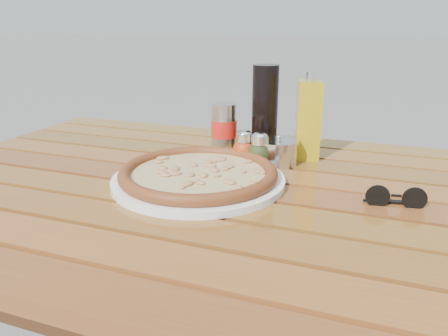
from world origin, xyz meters
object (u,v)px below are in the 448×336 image
(pizza, at_px, (198,173))
(oregano_shaker, at_px, (260,150))
(olive_oil_cruet, at_px, (308,120))
(sunglasses, at_px, (396,198))
(plate, at_px, (199,180))
(dark_bottle, at_px, (265,109))
(parmesan_tin, at_px, (278,152))
(table, at_px, (221,218))
(pepper_shaker, at_px, (244,148))
(soda_can, at_px, (224,127))

(pizza, relative_size, oregano_shaker, 4.04)
(olive_oil_cruet, relative_size, sunglasses, 1.91)
(plate, distance_m, dark_bottle, 0.31)
(parmesan_tin, xyz_separation_m, sunglasses, (0.26, -0.17, -0.01))
(dark_bottle, height_order, parmesan_tin, dark_bottle)
(table, relative_size, oregano_shaker, 17.07)
(parmesan_tin, bearing_deg, oregano_shaker, -140.82)
(pepper_shaker, relative_size, soda_can, 0.68)
(pizza, height_order, pepper_shaker, pepper_shaker)
(table, bearing_deg, parmesan_tin, 65.98)
(olive_oil_cruet, distance_m, parmesan_tin, 0.11)
(pepper_shaker, bearing_deg, sunglasses, -23.43)
(pepper_shaker, relative_size, olive_oil_cruet, 0.39)
(plate, distance_m, olive_oil_cruet, 0.32)
(pizza, height_order, sunglasses, sunglasses)
(soda_can, distance_m, sunglasses, 0.50)
(table, bearing_deg, soda_can, 108.83)
(dark_bottle, bearing_deg, sunglasses, -39.53)
(pepper_shaker, distance_m, olive_oil_cruet, 0.17)
(dark_bottle, bearing_deg, olive_oil_cruet, -14.71)
(table, xyz_separation_m, oregano_shaker, (0.04, 0.15, 0.11))
(soda_can, bearing_deg, parmesan_tin, -26.30)
(plate, height_order, dark_bottle, dark_bottle)
(table, distance_m, pepper_shaker, 0.19)
(table, relative_size, olive_oil_cruet, 6.67)
(pepper_shaker, bearing_deg, oregano_shaker, -12.07)
(soda_can, xyz_separation_m, sunglasses, (0.43, -0.25, -0.04))
(plate, height_order, sunglasses, sunglasses)
(parmesan_tin, height_order, sunglasses, parmesan_tin)
(pepper_shaker, distance_m, sunglasses, 0.37)
(plate, relative_size, oregano_shaker, 4.39)
(parmesan_tin, relative_size, sunglasses, 1.08)
(plate, distance_m, sunglasses, 0.39)
(oregano_shaker, xyz_separation_m, parmesan_tin, (0.04, 0.03, -0.01))
(dark_bottle, distance_m, parmesan_tin, 0.14)
(pepper_shaker, xyz_separation_m, parmesan_tin, (0.08, 0.02, -0.01))
(plate, xyz_separation_m, olive_oil_cruet, (0.18, 0.25, 0.09))
(oregano_shaker, distance_m, dark_bottle, 0.15)
(table, height_order, pepper_shaker, pepper_shaker)
(olive_oil_cruet, bearing_deg, pepper_shaker, -145.84)
(pizza, bearing_deg, olive_oil_cruet, 54.46)
(olive_oil_cruet, distance_m, sunglasses, 0.32)
(dark_bottle, bearing_deg, table, -93.55)
(plate, bearing_deg, pepper_shaker, 73.50)
(soda_can, bearing_deg, pizza, -81.18)
(table, relative_size, soda_can, 11.67)
(table, xyz_separation_m, parmesan_tin, (0.08, 0.18, 0.11))
(table, height_order, oregano_shaker, oregano_shaker)
(pepper_shaker, height_order, dark_bottle, dark_bottle)
(table, distance_m, oregano_shaker, 0.19)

